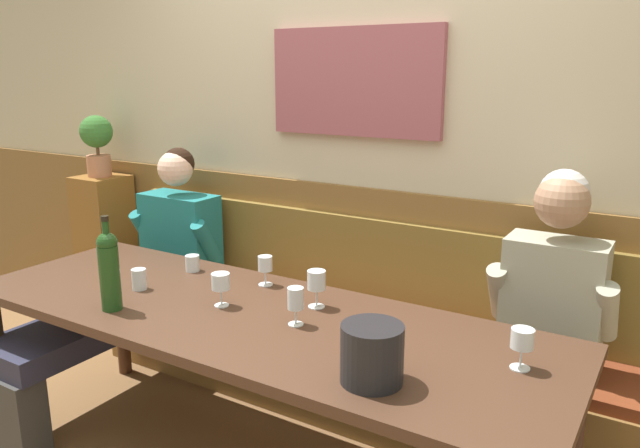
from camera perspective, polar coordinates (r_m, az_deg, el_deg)
The scene contains 17 objects.
room_wall_back at distance 3.02m, azimuth 3.97°, elevation 9.62°, with size 6.80×0.12×2.80m.
wood_wainscot_panel at distance 3.16m, azimuth 3.25°, elevation -6.20°, with size 6.80×0.03×1.08m, color brown.
wall_bench at distance 3.09m, azimuth 1.29°, elevation -11.89°, with size 2.77×0.42×0.94m.
dining_table at distance 2.44m, azimuth -6.74°, elevation -9.73°, with size 2.47×0.83×0.73m.
person_center_right_seat at distance 3.30m, azimuth -17.17°, elevation -5.09°, with size 0.54×1.24×1.23m.
person_center_left_seat at distance 2.32m, azimuth 18.90°, elevation -12.61°, with size 0.48×1.25×1.28m.
ice_bucket at distance 1.86m, azimuth 4.87°, elevation -11.98°, with size 0.19×0.19×0.18m, color black.
wine_bottle_amber_mid at distance 2.50m, azimuth -19.09°, elevation -3.94°, with size 0.08×0.08×0.38m.
wine_glass_center_front at distance 2.03m, azimuth 18.36°, elevation -10.24°, with size 0.07×0.07×0.13m.
wine_glass_mid_right at distance 2.66m, azimuth -5.14°, elevation -3.82°, with size 0.06×0.06×0.13m.
wine_glass_center_rear at distance 2.25m, azimuth -2.30°, elevation -7.16°, with size 0.06×0.06×0.14m.
wine_glass_mid_left at distance 2.40m, azimuth -0.33°, elevation -5.37°, with size 0.07×0.07×0.15m.
wine_glass_near_bucket at distance 2.45m, azimuth -9.25°, elevation -5.40°, with size 0.07×0.07×0.14m.
water_tumbler_right at distance 2.73m, azimuth -16.53°, elevation -4.96°, with size 0.06×0.06×0.09m, color silver.
water_tumbler_center at distance 2.91m, azimuth -11.82°, elevation -3.60°, with size 0.07×0.07×0.08m, color silver.
corner_pedestal at distance 4.09m, azimuth -19.26°, elevation -2.77°, with size 0.28×0.28×1.01m, color brown.
potted_plant at distance 3.95m, azimuth -20.11°, elevation 7.33°, with size 0.19×0.19×0.37m.
Camera 1 is at (1.40, -1.58, 1.64)m, focal length 34.28 mm.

